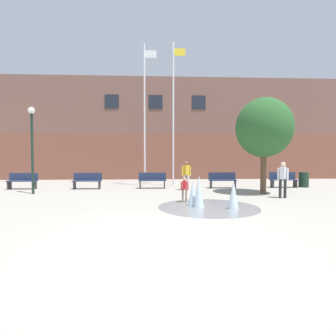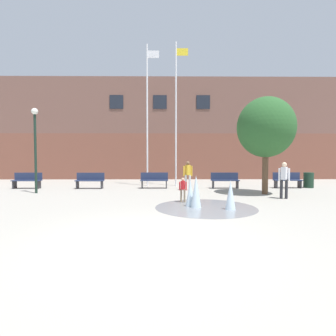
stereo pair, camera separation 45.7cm
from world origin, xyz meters
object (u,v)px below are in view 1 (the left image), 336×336
park_bench_left_of_flagpoles (87,181)px  child_running (184,188)px  park_bench_near_trashcan (283,179)px  flagpole_left (145,111)px  park_bench_center (223,180)px  lamp_post_left_lane (32,138)px  adult_watching (283,177)px  park_bench_under_left_flagpole (152,180)px  park_bench_far_left (23,181)px  flagpole_right (174,110)px  street_tree_near_building (264,128)px  adult_in_red (186,173)px  trash_can (304,180)px

park_bench_left_of_flagpoles → child_running: bearing=-42.7°
park_bench_near_trashcan → flagpole_left: (-8.26, 1.31, 4.19)m
park_bench_center → lamp_post_left_lane: lamp_post_left_lane is taller
child_running → adult_watching: (4.44, 0.85, 0.35)m
park_bench_under_left_flagpole → park_bench_near_trashcan: size_ratio=1.00×
park_bench_far_left → child_running: child_running is taller
park_bench_center → flagpole_right: (-2.77, 1.42, 4.26)m
flagpole_right → street_tree_near_building: size_ratio=1.91×
park_bench_under_left_flagpole → flagpole_right: bearing=45.5°
adult_in_red → lamp_post_left_lane: (-7.70, -1.07, 1.80)m
park_bench_under_left_flagpole → adult_in_red: bearing=-27.7°
adult_watching → flagpole_right: bearing=78.4°
adult_in_red → lamp_post_left_lane: size_ratio=0.38×
child_running → trash_can: 9.23m
park_bench_center → trash_can: size_ratio=1.78×
lamp_post_left_lane → adult_watching: bearing=-9.2°
park_bench_near_trashcan → street_tree_near_building: street_tree_near_building is taller
park_bench_far_left → street_tree_near_building: (12.84, -2.46, 2.76)m
trash_can → street_tree_near_building: bearing=-143.4°
park_bench_under_left_flagpole → flagpole_left: bearing=109.0°
park_bench_near_trashcan → trash_can: bearing=5.5°
adult_in_red → adult_watching: (3.92, -2.96, 0.00)m
park_bench_far_left → park_bench_left_of_flagpoles: (3.64, -0.09, 0.00)m
child_running → street_tree_near_building: 5.44m
flagpole_left → child_running: bearing=-73.6°
park_bench_far_left → park_bench_center: 11.44m
adult_watching → flagpole_left: 9.01m
adult_in_red → adult_watching: size_ratio=1.00×
adult_watching → flagpole_left: bearing=88.1°
child_running → park_bench_left_of_flagpoles: bearing=-108.7°
adult_watching → street_tree_near_building: street_tree_near_building is taller
child_running → trash_can: size_ratio=1.10×
park_bench_far_left → flagpole_right: 9.76m
park_bench_under_left_flagpole → lamp_post_left_lane: (-5.84, -2.05, 2.26)m
park_bench_center → adult_in_red: 2.46m
flagpole_right → lamp_post_left_lane: (-7.17, -3.41, -2.00)m
flagpole_right → child_running: bearing=-89.9°
park_bench_under_left_flagpole → flagpole_left: flagpole_left is taller
trash_can → street_tree_near_building: 5.30m
park_bench_left_of_flagpoles → adult_watching: adult_watching is taller
flagpole_right → park_bench_center: bearing=-27.2°
adult_watching → trash_can: 5.32m
park_bench_left_of_flagpoles → flagpole_left: (3.23, 1.50, 4.19)m
park_bench_near_trashcan → flagpole_right: size_ratio=0.18×
trash_can → adult_in_red: bearing=-171.0°
park_bench_far_left → flagpole_left: 8.16m
flagpole_left → park_bench_left_of_flagpoles: bearing=-155.1°
flagpole_right → park_bench_near_trashcan: bearing=-11.5°
park_bench_far_left → trash_can: (16.46, 0.22, -0.03)m
park_bench_center → flagpole_right: bearing=152.8°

